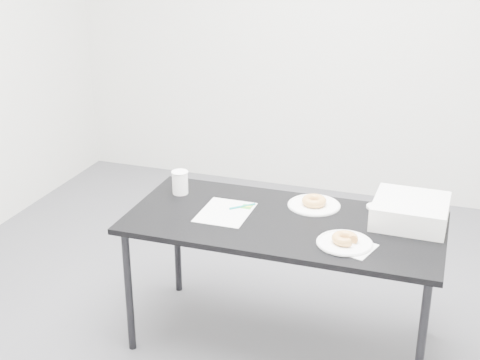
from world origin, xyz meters
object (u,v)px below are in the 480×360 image
(plate_near, at_px, (344,243))
(coffee_cup, at_px, (180,182))
(table, at_px, (283,230))
(plate_far, at_px, (314,205))
(scorecard, at_px, (225,212))
(bakery_box, at_px, (410,211))
(donut_near, at_px, (345,238))
(pen, at_px, (242,206))
(donut_far, at_px, (314,201))

(plate_near, bearing_deg, coffee_cup, 162.22)
(table, distance_m, plate_far, 0.24)
(scorecard, bearing_deg, bakery_box, 11.52)
(scorecard, xyz_separation_m, plate_far, (0.39, 0.21, 0.00))
(donut_near, height_order, plate_far, donut_near)
(scorecard, height_order, bakery_box, bakery_box)
(table, relative_size, coffee_cup, 12.25)
(scorecard, distance_m, pen, 0.10)
(plate_far, distance_m, coffee_cup, 0.69)
(plate_near, relative_size, donut_far, 2.02)
(donut_near, distance_m, donut_far, 0.42)
(donut_far, xyz_separation_m, coffee_cup, (-0.68, -0.07, 0.03))
(donut_far, bearing_deg, pen, -157.98)
(table, bearing_deg, coffee_cup, 166.16)
(donut_near, height_order, donut_far, same)
(pen, height_order, coffee_cup, coffee_cup)
(plate_near, height_order, bakery_box, bakery_box)
(plate_near, distance_m, plate_far, 0.42)
(plate_far, relative_size, bakery_box, 0.77)
(scorecard, bearing_deg, coffee_cup, 153.69)
(plate_far, bearing_deg, pen, -157.98)
(pen, bearing_deg, donut_far, -21.19)
(scorecard, xyz_separation_m, bakery_box, (0.85, 0.18, 0.05))
(plate_far, bearing_deg, donut_near, -58.58)
(table, height_order, pen, pen)
(scorecard, bearing_deg, donut_near, -13.55)
(scorecard, bearing_deg, plate_far, 28.61)
(table, height_order, plate_far, plate_far)
(pen, relative_size, plate_near, 0.57)
(pen, height_order, plate_far, pen)
(donut_near, height_order, bakery_box, bakery_box)
(pen, distance_m, coffee_cup, 0.37)
(bakery_box, bearing_deg, plate_near, -126.32)
(bakery_box, bearing_deg, coffee_cup, -177.33)
(plate_far, height_order, coffee_cup, coffee_cup)
(scorecard, xyz_separation_m, donut_far, (0.39, 0.21, 0.03))
(donut_far, bearing_deg, donut_near, -58.58)
(plate_far, relative_size, coffee_cup, 2.13)
(table, bearing_deg, scorecard, -179.37)
(table, distance_m, donut_near, 0.36)
(donut_far, height_order, coffee_cup, coffee_cup)
(pen, relative_size, coffee_cup, 1.14)
(scorecard, bearing_deg, donut_far, 28.61)
(scorecard, relative_size, plate_far, 1.16)
(table, xyz_separation_m, donut_near, (0.31, -0.15, 0.08))
(donut_near, distance_m, plate_far, 0.42)
(donut_far, bearing_deg, bakery_box, -4.50)
(plate_near, height_order, coffee_cup, coffee_cup)
(plate_far, height_order, bakery_box, bakery_box)
(scorecard, distance_m, coffee_cup, 0.34)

